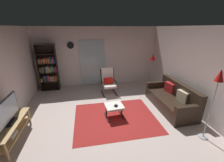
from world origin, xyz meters
TOP-DOWN VIEW (x-y plane):
  - ground_plane at (0.00, 0.00)m, footprint 7.02×7.02m
  - wall_back at (0.00, 2.90)m, footprint 5.60×0.06m
  - wall_right at (2.70, 0.00)m, footprint 0.06×6.00m
  - glass_door_panel at (-0.26, 2.83)m, footprint 1.10×0.01m
  - area_rug at (0.20, 0.04)m, footprint 2.39×1.94m
  - tv_stand at (-2.37, -0.42)m, footprint 0.40×1.35m
  - television at (-2.37, -0.40)m, footprint 0.20×1.01m
  - bookshelf_near_tv at (-2.12, 2.62)m, footprint 0.73×0.30m
  - leather_sofa at (2.16, 0.26)m, footprint 0.83×1.95m
  - lounge_armchair at (0.28, 1.82)m, footprint 0.61×0.69m
  - ottoman at (0.18, 0.10)m, footprint 0.56×0.52m
  - tv_remote at (0.20, 0.07)m, footprint 0.10×0.15m
  - cell_phone at (0.24, 0.04)m, footprint 0.12×0.16m
  - floor_lamp_by_sofa at (2.17, -1.16)m, footprint 0.22×0.22m
  - floor_lamp_by_shelf at (2.18, 1.91)m, footprint 0.22×0.22m
  - wall_clock at (-1.15, 2.82)m, footprint 0.29×0.03m

SIDE VIEW (x-z plane):
  - ground_plane at x=0.00m, z-range 0.00..0.00m
  - area_rug at x=0.20m, z-range 0.00..0.01m
  - leather_sofa at x=2.16m, z-range -0.12..0.75m
  - ottoman at x=0.18m, z-range 0.13..0.52m
  - tv_stand at x=-2.37m, z-range 0.08..0.57m
  - cell_phone at x=0.24m, z-range 0.39..0.40m
  - tv_remote at x=0.20m, z-range 0.39..0.41m
  - lounge_armchair at x=0.28m, z-range 0.02..1.05m
  - television at x=-2.37m, z-range 0.48..1.08m
  - bookshelf_near_tv at x=-2.12m, z-range -0.04..1.91m
  - glass_door_panel at x=-0.26m, z-range 0.05..2.05m
  - floor_lamp_by_shelf at x=2.18m, z-range 0.49..2.04m
  - wall_back at x=0.00m, z-range 0.00..2.60m
  - wall_right at x=2.70m, z-range 0.00..2.60m
  - floor_lamp_by_sofa at x=2.17m, z-range 0.52..2.27m
  - wall_clock at x=-1.15m, z-range 1.71..2.00m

